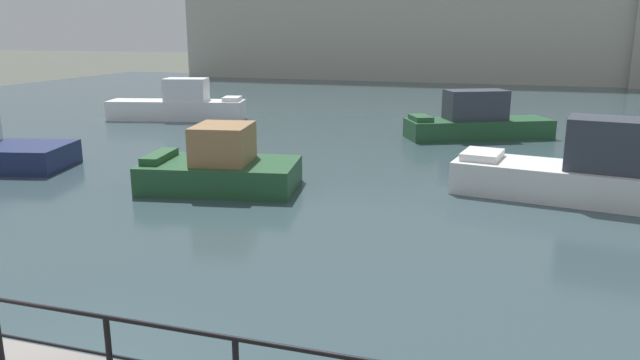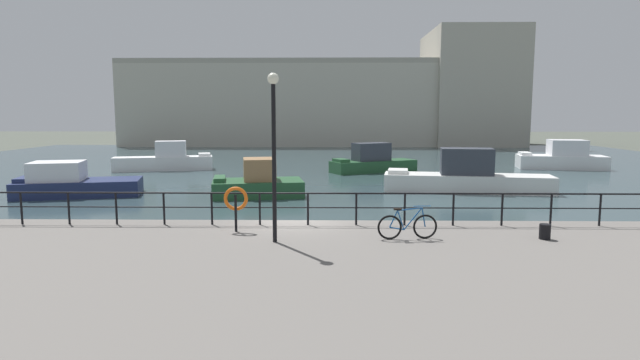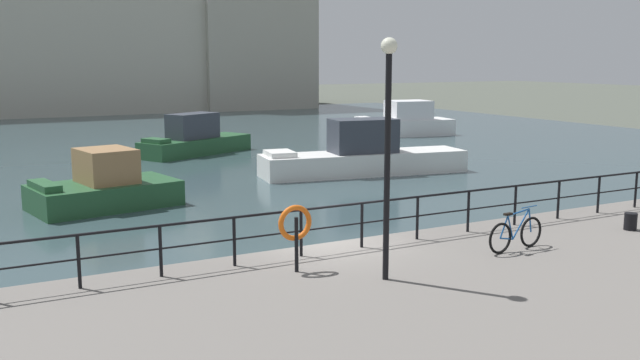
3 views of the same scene
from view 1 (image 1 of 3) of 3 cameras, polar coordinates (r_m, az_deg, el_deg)
The scene contains 6 objects.
water_basin at distance 36.90m, azimuth 7.88°, elevation 5.92°, with size 80.00×60.00×0.01m, color #33474C.
harbor_building at distance 68.39m, azimuth 17.92°, elevation 14.58°, with size 57.61×16.38×16.86m.
moored_cabin_cruiser at distance 20.29m, azimuth 26.43°, elevation 0.31°, with size 10.09×3.75×2.62m.
moored_blue_motorboat at distance 36.49m, azimuth -13.24°, elevation 6.93°, with size 8.16×3.71×2.43m.
moored_red_daysailer at distance 30.47m, azimuth 14.70°, elevation 5.44°, with size 7.27×5.03×2.35m.
moored_green_narrowboat at distance 20.26m, azimuth -9.45°, elevation 1.26°, with size 5.48×3.72×2.16m.
Camera 1 is at (6.16, -5.81, 5.22)m, focal length 33.59 mm.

